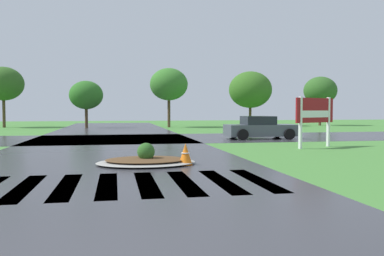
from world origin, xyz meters
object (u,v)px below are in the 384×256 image
car_white_sedan (260,128)px  traffic_cone (185,154)px  estate_billboard (315,113)px  median_island (146,160)px

car_white_sedan → traffic_cone: (-6.31, -10.45, -0.29)m
estate_billboard → traffic_cone: size_ratio=3.42×
estate_billboard → median_island: size_ratio=0.75×
median_island → estate_billboard: bearing=28.1°
car_white_sedan → traffic_cone: car_white_sedan is taller
median_island → car_white_sedan: car_white_sedan is taller
median_island → traffic_cone: (1.20, -0.42, 0.21)m
median_island → car_white_sedan: (7.50, 10.03, 0.49)m
car_white_sedan → traffic_cone: size_ratio=6.06×
estate_billboard → traffic_cone: bearing=9.9°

